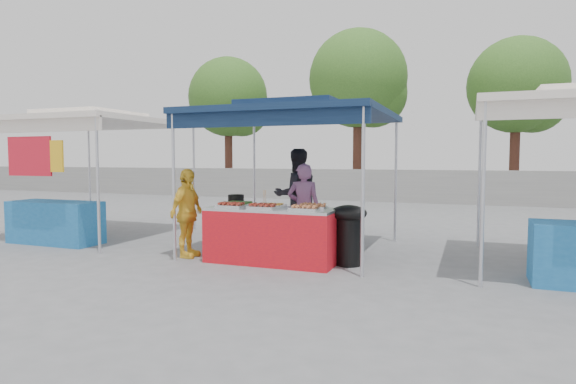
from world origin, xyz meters
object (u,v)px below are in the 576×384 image
(helper_man, at_px, (296,196))
(customer_person, at_px, (187,213))
(vendor_table, at_px, (272,235))
(wok_burner, at_px, (349,229))
(vendor_woman, at_px, (304,209))
(cooking_pot, at_px, (236,199))

(helper_man, distance_m, customer_person, 2.31)
(vendor_table, relative_size, helper_man, 1.11)
(vendor_table, height_order, wok_burner, wok_burner)
(wok_burner, xyz_separation_m, vendor_woman, (-0.93, 0.63, 0.22))
(wok_burner, relative_size, customer_person, 0.64)
(cooking_pot, relative_size, vendor_woman, 0.17)
(cooking_pot, distance_m, vendor_woman, 1.15)
(vendor_woman, xyz_separation_m, customer_person, (-1.67, -0.98, -0.04))
(vendor_woman, bearing_deg, vendor_table, 63.13)
(wok_burner, bearing_deg, customer_person, 171.67)
(vendor_table, height_order, helper_man, helper_man)
(wok_burner, bearing_deg, cooking_pot, 160.08)
(cooking_pot, height_order, customer_person, customer_person)
(wok_burner, height_order, vendor_woman, vendor_woman)
(vendor_woman, height_order, customer_person, vendor_woman)
(helper_man, bearing_deg, wok_burner, 94.65)
(vendor_table, xyz_separation_m, customer_person, (-1.45, -0.12, 0.30))
(vendor_woman, xyz_separation_m, helper_man, (-0.49, 1.00, 0.13))
(cooking_pot, relative_size, wok_burner, 0.29)
(wok_burner, distance_m, helper_man, 2.19)
(helper_man, xyz_separation_m, customer_person, (-1.18, -1.98, -0.17))
(helper_man, height_order, customer_person, helper_man)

